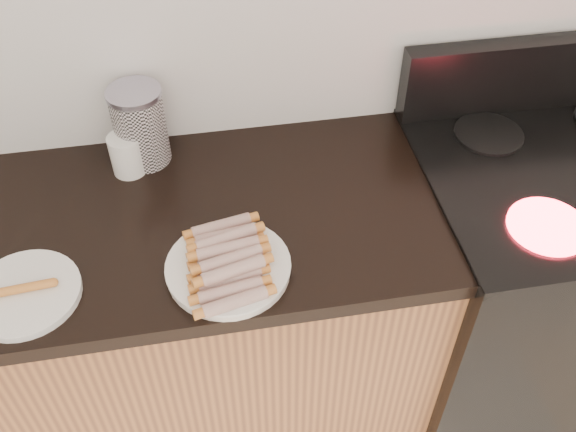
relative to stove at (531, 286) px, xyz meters
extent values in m
cube|color=#A96939|center=(-1.48, 0.01, -0.03)|extent=(2.20, 0.59, 0.86)
cube|color=black|center=(0.00, 0.00, -0.01)|extent=(0.76, 0.65, 0.90)
cube|color=black|center=(0.00, 0.28, 0.55)|extent=(0.76, 0.06, 0.20)
cylinder|color=#FF1E2D|center=(-0.17, -0.17, 0.46)|extent=(0.18, 0.18, 0.01)
cylinder|color=black|center=(-0.17, 0.17, 0.46)|extent=(0.18, 0.18, 0.01)
cylinder|color=white|center=(-0.89, -0.17, 0.45)|extent=(0.34, 0.34, 0.02)
cylinder|color=white|center=(-1.31, -0.16, 0.45)|extent=(0.29, 0.29, 0.02)
cylinder|color=maroon|center=(-0.89, -0.27, 0.48)|extent=(0.13, 0.05, 0.03)
cylinder|color=maroon|center=(-0.89, -0.24, 0.48)|extent=(0.13, 0.05, 0.03)
cylinder|color=maroon|center=(-0.89, -0.21, 0.48)|extent=(0.13, 0.05, 0.03)
cylinder|color=maroon|center=(-0.89, -0.18, 0.48)|extent=(0.13, 0.05, 0.03)
cylinder|color=maroon|center=(-0.89, -0.15, 0.48)|extent=(0.13, 0.05, 0.03)
cylinder|color=maroon|center=(-0.89, -0.12, 0.48)|extent=(0.13, 0.05, 0.03)
cylinder|color=maroon|center=(-0.89, -0.09, 0.48)|extent=(0.13, 0.05, 0.03)
cylinder|color=maroon|center=(-0.89, -0.06, 0.48)|extent=(0.13, 0.05, 0.03)
cylinder|color=maroon|center=(-0.89, -0.21, 0.50)|extent=(0.13, 0.05, 0.03)
cylinder|color=maroon|center=(-0.89, -0.18, 0.50)|extent=(0.13, 0.05, 0.03)
cylinder|color=maroon|center=(-0.89, -0.15, 0.50)|extent=(0.13, 0.05, 0.03)
cylinder|color=maroon|center=(-0.89, -0.12, 0.50)|extent=(0.13, 0.05, 0.03)
cylinder|color=#DD774B|center=(-1.31, -0.16, 0.47)|extent=(0.13, 0.03, 0.02)
cylinder|color=white|center=(-1.06, 0.24, 0.54)|extent=(0.13, 0.13, 0.19)
cylinder|color=silver|center=(-1.06, 0.24, 0.64)|extent=(0.13, 0.13, 0.01)
cylinder|color=white|center=(-1.10, 0.20, 0.50)|extent=(0.10, 0.10, 0.10)
camera|label=1|loc=(-0.92, -1.05, 1.50)|focal=40.00mm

